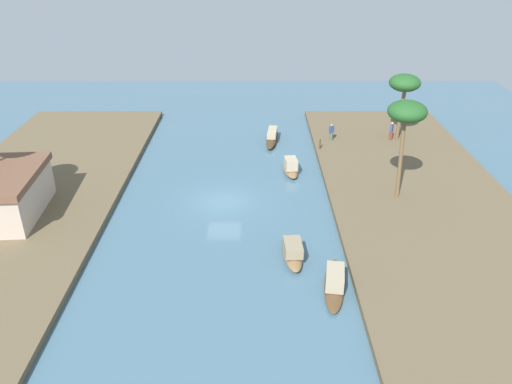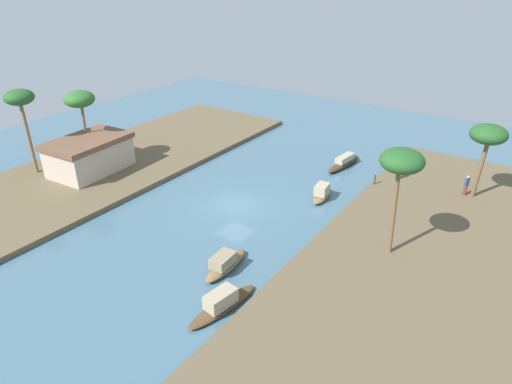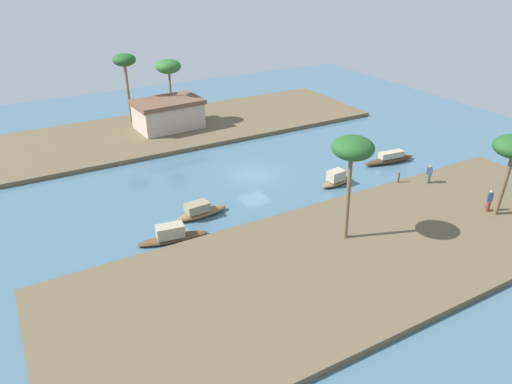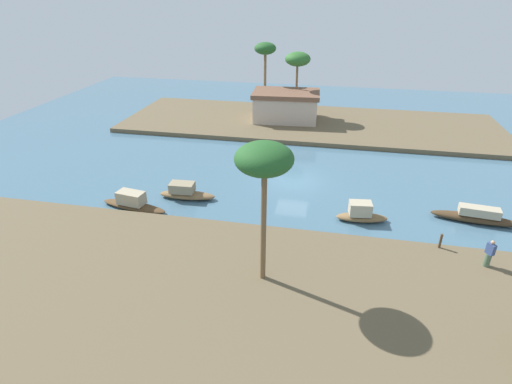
% 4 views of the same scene
% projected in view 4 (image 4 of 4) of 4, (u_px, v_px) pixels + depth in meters
% --- Properties ---
extents(river_water, '(69.00, 69.00, 0.00)m').
position_uv_depth(river_water, '(293.00, 180.00, 31.72)').
color(river_water, '#476B7F').
rests_on(river_water, ground).
extents(riverbank_left, '(40.14, 13.33, 0.43)m').
position_uv_depth(riverbank_left, '(257.00, 304.00, 19.03)').
color(riverbank_left, brown).
rests_on(riverbank_left, ground).
extents(riverbank_right, '(40.14, 13.33, 0.43)m').
position_uv_depth(riverbank_right, '(309.00, 123.00, 44.21)').
color(riverbank_right, brown).
rests_on(riverbank_right, ground).
extents(sampan_foreground, '(5.00, 1.83, 1.23)m').
position_uv_depth(sampan_foreground, '(133.00, 202.00, 27.49)').
color(sampan_foreground, brown).
rests_on(sampan_foreground, river_water).
extents(sampan_downstream_large, '(4.11, 1.33, 1.19)m').
position_uv_depth(sampan_downstream_large, '(186.00, 193.00, 28.80)').
color(sampan_downstream_large, brown).
rests_on(sampan_downstream_large, river_water).
extents(sampan_with_tall_canopy, '(5.46, 1.59, 1.09)m').
position_uv_depth(sampan_with_tall_canopy, '(476.00, 216.00, 25.89)').
color(sampan_with_tall_canopy, '#47331E').
rests_on(sampan_with_tall_canopy, river_water).
extents(sampan_upstream_small, '(3.38, 1.45, 1.32)m').
position_uv_depth(sampan_upstream_small, '(361.00, 214.00, 26.04)').
color(sampan_upstream_small, brown).
rests_on(sampan_upstream_small, river_water).
extents(person_by_mooring, '(0.44, 0.50, 1.58)m').
position_uv_depth(person_by_mooring, '(489.00, 254.00, 20.98)').
color(person_by_mooring, '#4C664C').
rests_on(person_by_mooring, riverbank_left).
extents(mooring_post, '(0.14, 0.14, 0.89)m').
position_uv_depth(mooring_post, '(441.00, 241.00, 22.60)').
color(mooring_post, '#4C3823').
rests_on(mooring_post, riverbank_left).
extents(palm_tree_left_near, '(2.66, 2.66, 7.17)m').
position_uv_depth(palm_tree_left_near, '(264.00, 162.00, 17.71)').
color(palm_tree_left_near, brown).
rests_on(palm_tree_left_near, riverbank_left).
extents(palm_tree_right_tall, '(2.47, 2.47, 7.60)m').
position_uv_depth(palm_tree_right_tall, '(265.00, 51.00, 45.53)').
color(palm_tree_right_tall, '#7F6647').
rests_on(palm_tree_right_tall, riverbank_right).
extents(palm_tree_right_short, '(2.71, 2.71, 7.02)m').
position_uv_depth(palm_tree_right_short, '(298.00, 60.00, 42.86)').
color(palm_tree_right_short, brown).
rests_on(palm_tree_right_short, riverbank_right).
extents(riverside_building, '(7.39, 5.16, 3.11)m').
position_uv_depth(riverside_building, '(286.00, 106.00, 43.88)').
color(riverside_building, '#C6B29E').
rests_on(riverside_building, riverbank_right).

